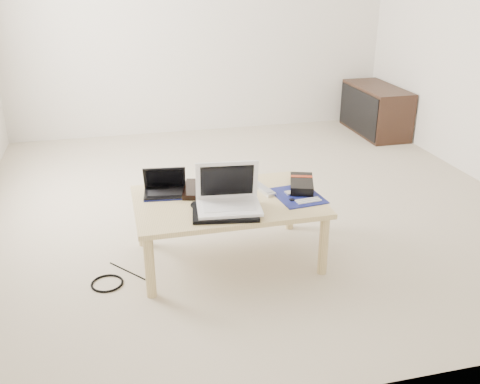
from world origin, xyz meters
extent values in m
plane|color=beige|center=(0.00, 0.00, 0.00)|extent=(4.00, 4.00, 0.00)
cube|color=silver|center=(0.00, 2.05, 1.30)|extent=(4.00, 0.10, 2.60)
cube|color=silver|center=(0.00, -2.05, 1.30)|extent=(4.00, 0.10, 2.60)
cube|color=#D3B77F|center=(-0.34, -0.78, 0.39)|extent=(1.10, 0.70, 0.03)
cylinder|color=#D3B77F|center=(-0.84, -1.08, 0.18)|extent=(0.06, 0.06, 0.37)
cylinder|color=#D3B77F|center=(0.16, -1.08, 0.18)|extent=(0.06, 0.06, 0.37)
cylinder|color=#D3B77F|center=(-0.84, -0.48, 0.18)|extent=(0.06, 0.06, 0.37)
cylinder|color=#D3B77F|center=(0.16, -0.48, 0.18)|extent=(0.06, 0.06, 0.37)
cube|color=#372116|center=(1.78, 1.45, 0.25)|extent=(0.40, 0.90, 0.50)
cube|color=black|center=(1.58, 1.45, 0.25)|extent=(0.02, 0.86, 0.44)
cube|color=black|center=(-0.41, -0.64, 0.42)|extent=(0.38, 0.34, 0.03)
cube|color=black|center=(-0.69, -0.63, 0.41)|extent=(0.27, 0.20, 0.02)
cube|color=black|center=(-0.69, -0.63, 0.42)|extent=(0.22, 0.12, 0.00)
cube|color=black|center=(-0.70, -0.69, 0.42)|extent=(0.06, 0.03, 0.00)
cube|color=black|center=(-0.68, -0.58, 0.49)|extent=(0.26, 0.11, 0.16)
cube|color=black|center=(-0.68, -0.58, 0.49)|extent=(0.22, 0.09, 0.12)
cube|color=#0E144F|center=(-0.70, -0.71, 0.40)|extent=(0.25, 0.04, 0.01)
cube|color=black|center=(-0.32, -0.72, 0.41)|extent=(0.28, 0.23, 0.01)
cube|color=silver|center=(-0.32, -0.72, 0.41)|extent=(0.23, 0.19, 0.00)
cube|color=silver|center=(-0.10, -0.69, 0.41)|extent=(0.11, 0.25, 0.02)
cube|color=gray|center=(-0.10, -0.69, 0.42)|extent=(0.09, 0.20, 0.00)
cube|color=black|center=(-0.39, -0.97, 0.41)|extent=(0.40, 0.32, 0.02)
cube|color=white|center=(-0.37, -0.96, 0.43)|extent=(0.38, 0.29, 0.02)
cube|color=white|center=(-0.37, -0.96, 0.44)|extent=(0.30, 0.17, 0.00)
cube|color=white|center=(-0.38, -1.05, 0.44)|extent=(0.08, 0.04, 0.00)
cube|color=white|center=(-0.36, -0.86, 0.56)|extent=(0.36, 0.10, 0.24)
cube|color=black|center=(-0.36, -0.87, 0.55)|extent=(0.30, 0.08, 0.19)
cube|color=#0C0E4D|center=(0.08, -0.84, 0.40)|extent=(0.29, 0.35, 0.01)
cube|color=silver|center=(0.05, -0.80, 0.41)|extent=(0.06, 0.06, 0.01)
cube|color=gold|center=(0.15, -0.73, 0.41)|extent=(0.11, 0.02, 0.01)
cube|color=gold|center=(0.15, -0.75, 0.41)|extent=(0.11, 0.02, 0.01)
cube|color=silver|center=(0.11, -0.91, 0.41)|extent=(0.15, 0.03, 0.01)
cube|color=silver|center=(0.12, -0.93, 0.41)|extent=(0.15, 0.03, 0.01)
cube|color=silver|center=(0.12, -0.95, 0.41)|extent=(0.15, 0.03, 0.01)
cube|color=black|center=(0.03, -0.90, 0.41)|extent=(0.03, 0.03, 0.01)
cube|color=black|center=(0.14, -0.73, 0.43)|extent=(0.22, 0.30, 0.06)
cube|color=#9A270E|center=(0.16, -0.68, 0.46)|extent=(0.14, 0.08, 0.00)
torus|color=black|center=(-0.51, -0.84, 0.41)|extent=(0.13, 0.13, 0.01)
torus|color=black|center=(-1.07, -0.90, 0.01)|extent=(0.22, 0.22, 0.01)
cylinder|color=black|center=(-0.93, -0.82, 0.00)|extent=(0.24, 0.30, 0.01)
camera|label=1|loc=(-0.96, -3.61, 1.69)|focal=40.00mm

